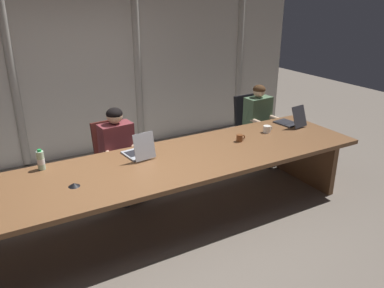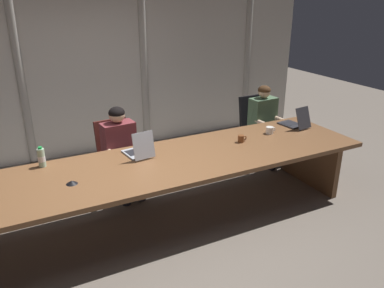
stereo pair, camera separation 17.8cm
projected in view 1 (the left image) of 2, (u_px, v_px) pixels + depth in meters
name	position (u px, v px, depth m)	size (l,w,h in m)	color
ground_plane	(149.00, 226.00, 4.29)	(15.68, 15.68, 0.00)	#6B6056
conference_table	(147.00, 177.00, 4.06)	(5.15, 1.17, 0.74)	brown
curtain_backdrop	(78.00, 60.00, 5.74)	(7.84, 0.17, 2.98)	beige
laptop_left_mid	(139.00, 152.00, 4.23)	(0.29, 0.40, 0.31)	#A8ADB7
laptop_center	(291.00, 121.00, 5.24)	(0.28, 0.43, 0.29)	#2D2D33
office_chair_left_mid	(116.00, 166.00, 4.98)	(0.60, 0.60, 0.91)	#511E19
office_chair_center	(252.00, 135.00, 5.99)	(0.60, 0.60, 0.96)	black
person_left_mid	(120.00, 147.00, 4.75)	(0.45, 0.57, 1.14)	brown
person_center	(261.00, 119.00, 5.77)	(0.44, 0.56, 1.17)	#4C6B4C
water_bottle_primary	(41.00, 160.00, 3.91)	(0.08, 0.08, 0.22)	#ADD1B2
coffee_mug_near	(240.00, 138.00, 4.67)	(0.12, 0.08, 0.09)	brown
coffee_mug_far	(267.00, 129.00, 4.97)	(0.14, 0.10, 0.09)	white
conference_mic_left_side	(74.00, 185.00, 3.59)	(0.11, 0.11, 0.04)	black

